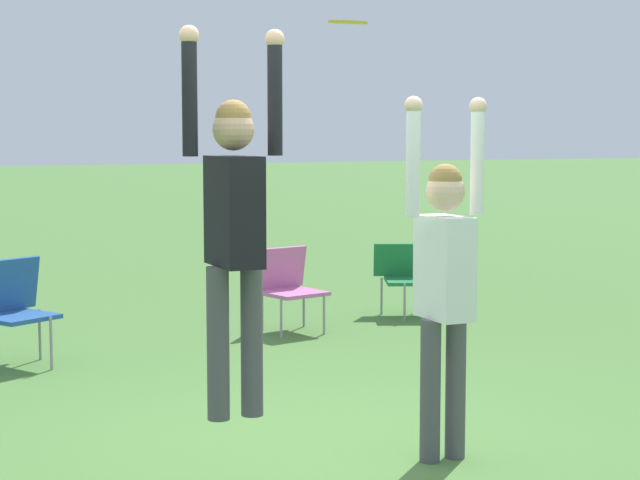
# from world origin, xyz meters

# --- Properties ---
(ground_plane) EXTENTS (120.00, 120.00, 0.00)m
(ground_plane) POSITION_xyz_m (0.00, 0.00, 0.00)
(ground_plane) COLOR #4C7A38
(person_jumping) EXTENTS (0.58, 0.44, 2.07)m
(person_jumping) POSITION_xyz_m (-0.62, -0.34, 1.49)
(person_jumping) COLOR #4C4C51
(person_jumping) RESTS_ON ground_plane
(person_defending) EXTENTS (0.54, 0.40, 2.12)m
(person_defending) POSITION_xyz_m (0.66, -0.40, 1.13)
(person_defending) COLOR #4C4C51
(person_defending) RESTS_ON ground_plane
(frisbee) EXTENTS (0.22, 0.22, 0.03)m
(frisbee) POSITION_xyz_m (0.13, -0.20, 2.53)
(frisbee) COLOR yellow
(camping_chair_0) EXTENTS (0.63, 0.67, 0.81)m
(camping_chair_0) POSITION_xyz_m (1.59, 3.77, 0.47)
(camping_chair_0) COLOR gray
(camping_chair_0) RESTS_ON ground_plane
(camping_chair_1) EXTENTS (0.75, 0.80, 0.75)m
(camping_chair_1) POSITION_xyz_m (3.11, 4.04, 0.44)
(camping_chair_1) COLOR gray
(camping_chair_1) RESTS_ON ground_plane
(camping_chair_2) EXTENTS (0.69, 0.75, 0.88)m
(camping_chair_2) POSITION_xyz_m (-1.09, 3.37, 0.51)
(camping_chair_2) COLOR gray
(camping_chair_2) RESTS_ON ground_plane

